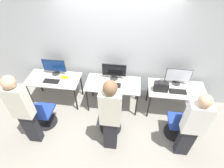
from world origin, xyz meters
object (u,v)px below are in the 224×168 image
(office_chair_left, at_px, (42,115))
(person_center, at_px, (110,116))
(handbag, at_px, (161,86))
(keyboard_center, at_px, (113,85))
(mouse_center, at_px, (124,86))
(mouse_left, at_px, (62,82))
(mouse_right, at_px, (191,92))
(office_chair_center, at_px, (110,120))
(person_right, at_px, (193,126))
(keyboard_left, at_px, (51,81))
(person_left, at_px, (23,110))
(monitor_center, at_px, (114,71))
(monitor_left, at_px, (54,67))
(keyboard_right, at_px, (178,92))
(monitor_right, at_px, (178,76))
(office_chair_right, at_px, (179,125))

(office_chair_left, height_order, person_center, person_center)
(person_center, height_order, handbag, person_center)
(keyboard_center, distance_m, mouse_center, 0.26)
(mouse_left, distance_m, mouse_right, 2.87)
(office_chair_center, distance_m, person_right, 1.58)
(keyboard_left, distance_m, keyboard_center, 1.43)
(person_left, height_order, monitor_center, person_left)
(handbag, bearing_deg, keyboard_left, -179.63)
(monitor_left, distance_m, mouse_right, 3.14)
(monitor_left, bearing_deg, person_center, -40.65)
(mouse_left, relative_size, keyboard_right, 0.25)
(mouse_right, bearing_deg, monitor_center, 170.80)
(office_chair_center, relative_size, monitor_right, 1.58)
(mouse_left, xyz_separation_m, handbag, (2.22, 0.00, 0.10))
(office_chair_left, relative_size, keyboard_center, 2.40)
(keyboard_center, xyz_separation_m, mouse_center, (0.26, 0.00, 0.01))
(mouse_left, bearing_deg, monitor_center, 13.48)
(monitor_left, bearing_deg, monitor_center, -0.02)
(person_center, height_order, mouse_right, person_center)
(person_left, relative_size, mouse_right, 18.97)
(mouse_center, distance_m, office_chair_center, 0.82)
(office_chair_left, bearing_deg, person_center, -11.88)
(monitor_left, bearing_deg, office_chair_left, -91.65)
(monitor_center, height_order, monitor_right, same)
(person_left, bearing_deg, mouse_left, 73.22)
(mouse_right, xyz_separation_m, office_chair_right, (-0.24, -0.61, -0.38))
(office_chair_right, bearing_deg, person_right, -83.53)
(mouse_left, distance_m, office_chair_left, 0.84)
(mouse_center, distance_m, person_right, 1.59)
(person_left, distance_m, monitor_center, 2.01)
(office_chair_right, height_order, person_right, person_right)
(office_chair_right, bearing_deg, monitor_left, 162.85)
(person_center, xyz_separation_m, handbag, (0.96, 1.02, -0.13))
(mouse_left, distance_m, handbag, 2.23)
(office_chair_left, distance_m, office_chair_center, 1.49)
(monitor_right, bearing_deg, person_right, -86.94)
(person_center, bearing_deg, monitor_center, 93.95)
(keyboard_center, height_order, person_right, person_right)
(keyboard_center, distance_m, handbag, 1.06)
(mouse_left, xyz_separation_m, office_chair_center, (1.20, -0.65, -0.38))
(person_center, bearing_deg, office_chair_center, 98.83)
(keyboard_left, bearing_deg, mouse_left, 2.96)
(monitor_left, height_order, mouse_center, monitor_left)
(office_chair_left, height_order, handbag, handbag)
(office_chair_left, bearing_deg, monitor_right, 18.64)
(person_left, bearing_deg, handbag, 22.70)
(person_left, distance_m, person_right, 2.99)
(person_center, bearing_deg, person_left, -178.49)
(person_center, relative_size, keyboard_right, 4.77)
(monitor_center, relative_size, office_chair_right, 0.63)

